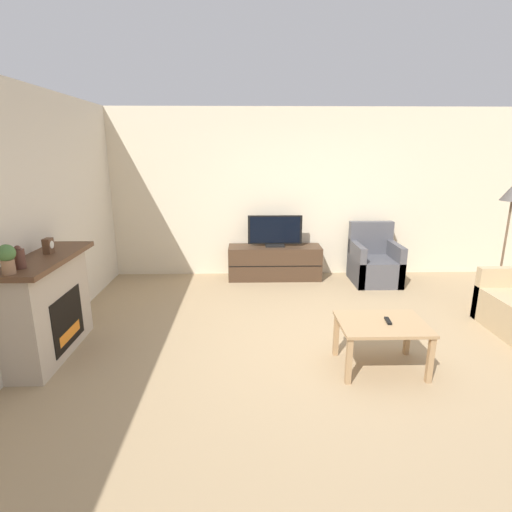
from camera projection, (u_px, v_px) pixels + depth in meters
ground_plane at (329, 348)px, 4.26m from camera, size 24.00×24.00×0.00m
wall_back at (300, 194)px, 6.53m from camera, size 12.00×0.06×2.70m
wall_left at (17, 225)px, 3.84m from camera, size 0.06×12.00×2.70m
fireplace at (48, 306)px, 4.01m from camera, size 0.48×1.32×1.05m
mantel_vase_left at (19, 258)px, 3.47m from camera, size 0.10×0.10×0.20m
mantel_clock at (48, 246)px, 3.99m from camera, size 0.08×0.11×0.15m
potted_plant at (7, 257)px, 3.30m from camera, size 0.14×0.14×0.25m
tv_stand at (275, 262)px, 6.51m from camera, size 1.49×0.46×0.54m
tv at (275, 232)px, 6.38m from camera, size 0.87×0.18×0.50m
armchair at (374, 263)px, 6.34m from camera, size 0.70×0.76×0.93m
coffee_table at (382, 329)px, 3.78m from camera, size 0.82×0.60×0.48m
remote at (388, 321)px, 3.78m from camera, size 0.05×0.15×0.02m
floor_lamp at (512, 203)px, 5.05m from camera, size 0.30×0.30×1.65m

